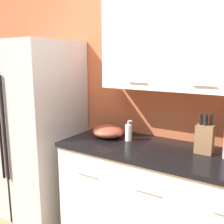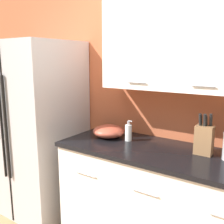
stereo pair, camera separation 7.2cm
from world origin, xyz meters
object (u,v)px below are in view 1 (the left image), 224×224
(knife_block, at_px, (205,138))
(soap_dispenser, at_px, (129,132))
(mixing_bowl, at_px, (109,131))
(refrigerator, at_px, (35,129))

(knife_block, distance_m, soap_dispenser, 0.63)
(mixing_bowl, bearing_deg, soap_dispenser, 1.23)
(refrigerator, xyz_separation_m, mixing_bowl, (0.86, 0.11, 0.08))
(refrigerator, xyz_separation_m, knife_block, (1.69, 0.14, 0.14))
(knife_block, height_order, mixing_bowl, knife_block)
(knife_block, relative_size, soap_dispenser, 1.71)
(knife_block, bearing_deg, mixing_bowl, -177.60)
(soap_dispenser, relative_size, mixing_bowl, 0.63)
(refrigerator, distance_m, knife_block, 1.70)
(refrigerator, distance_m, mixing_bowl, 0.87)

